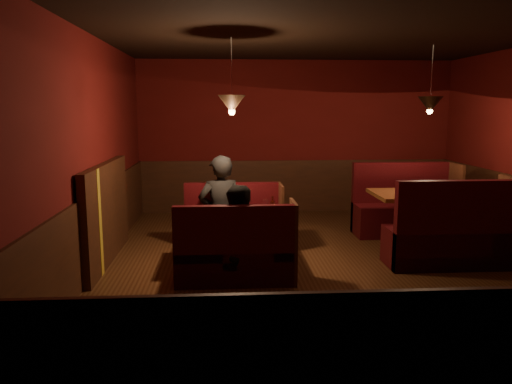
{
  "coord_description": "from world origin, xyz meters",
  "views": [
    {
      "loc": [
        -1.38,
        -6.08,
        2.01
      ],
      "look_at": [
        -0.98,
        0.15,
        0.95
      ],
      "focal_mm": 35.0,
      "sensor_mm": 36.0,
      "label": 1
    }
  ],
  "objects": [
    {
      "name": "second_bench_near",
      "position": [
        1.5,
        -0.14,
        0.36
      ],
      "size": [
        1.6,
        0.6,
        1.14
      ],
      "color": "black",
      "rests_on": "ground"
    },
    {
      "name": "room",
      "position": [
        -0.28,
        0.05,
        1.05
      ],
      "size": [
        6.02,
        7.02,
        2.92
      ],
      "color": "#3D1E0E",
      "rests_on": "ground"
    },
    {
      "name": "second_bench_far",
      "position": [
        1.5,
        1.59,
        0.36
      ],
      "size": [
        1.6,
        0.6,
        1.14
      ],
      "color": "black",
      "rests_on": "ground"
    },
    {
      "name": "second_table",
      "position": [
        1.47,
        0.73,
        0.6
      ],
      "size": [
        1.45,
        0.92,
        0.82
      ],
      "color": "brown",
      "rests_on": "ground"
    },
    {
      "name": "diner_b",
      "position": [
        -1.18,
        -0.5,
        0.74
      ],
      "size": [
        0.74,
        0.59,
        1.49
      ],
      "primitive_type": "imported",
      "rotation": [
        0.0,
        0.0,
        0.04
      ],
      "color": "black",
      "rests_on": "ground"
    },
    {
      "name": "main_table",
      "position": [
        -1.27,
        0.15,
        0.52
      ],
      "size": [
        1.26,
        0.77,
        0.88
      ],
      "color": "brown",
      "rests_on": "ground"
    },
    {
      "name": "main_bench_far",
      "position": [
        -1.25,
        0.87,
        0.3
      ],
      "size": [
        1.39,
        0.5,
        0.95
      ],
      "color": "black",
      "rests_on": "ground"
    },
    {
      "name": "diner_a",
      "position": [
        -1.44,
        0.81,
        0.86
      ],
      "size": [
        0.7,
        0.53,
        1.71
      ],
      "primitive_type": "imported",
      "rotation": [
        0.0,
        0.0,
        3.36
      ],
      "color": "black",
      "rests_on": "ground"
    },
    {
      "name": "main_bench_near",
      "position": [
        -1.25,
        -0.56,
        0.3
      ],
      "size": [
        1.39,
        0.5,
        0.95
      ],
      "color": "black",
      "rests_on": "ground"
    }
  ]
}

